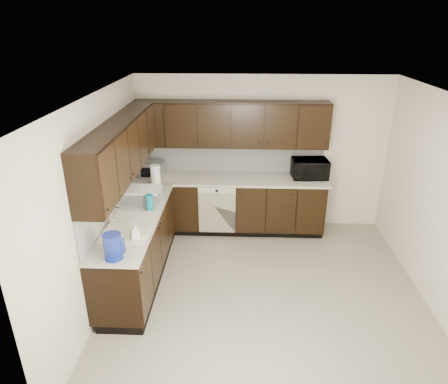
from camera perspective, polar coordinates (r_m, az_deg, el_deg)
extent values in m
plane|color=gray|center=(5.33, 5.88, -14.25)|extent=(4.00, 4.00, 0.00)
plane|color=white|center=(4.30, 7.27, 13.21)|extent=(4.00, 4.00, 0.00)
cube|color=beige|center=(6.54, 5.40, 5.49)|extent=(4.00, 0.02, 2.50)
cube|color=beige|center=(4.95, -17.27, -1.53)|extent=(0.02, 4.00, 2.50)
cube|color=beige|center=(5.23, 28.94, -2.17)|extent=(0.02, 4.00, 2.50)
cube|color=beige|center=(3.00, 9.02, -18.57)|extent=(4.00, 0.02, 2.50)
cube|color=black|center=(6.55, 0.88, -1.91)|extent=(3.00, 0.60, 0.90)
cube|color=black|center=(5.48, -12.30, -7.90)|extent=(0.60, 2.20, 0.90)
cube|color=black|center=(6.75, 0.87, -4.88)|extent=(3.00, 0.54, 0.10)
cube|color=black|center=(5.69, -11.65, -11.36)|extent=(0.54, 2.20, 0.10)
cube|color=#B6AE9F|center=(6.36, 0.91, 1.92)|extent=(3.03, 0.63, 0.04)
cube|color=#B6AE9F|center=(5.26, -12.73, -3.51)|extent=(0.63, 2.23, 0.04)
cube|color=silver|center=(6.54, 0.99, 4.96)|extent=(3.00, 0.02, 0.48)
cube|color=silver|center=(5.49, -15.11, 0.43)|extent=(0.02, 2.80, 0.48)
cube|color=black|center=(6.23, 0.99, 9.67)|extent=(3.00, 0.33, 0.70)
cube|color=black|center=(5.10, -14.67, 5.79)|extent=(0.33, 2.47, 0.70)
cube|color=beige|center=(6.27, -1.01, -2.60)|extent=(0.58, 0.02, 0.78)
cube|color=beige|center=(6.13, -1.04, 0.24)|extent=(0.58, 0.03, 0.08)
cylinder|color=black|center=(6.11, -1.05, 0.18)|extent=(0.04, 0.02, 0.04)
cube|color=beige|center=(4.98, -13.37, -4.81)|extent=(0.54, 0.82, 0.03)
cube|color=beige|center=(4.86, -13.88, -6.80)|extent=(0.42, 0.34, 0.16)
cube|color=beige|center=(5.19, -12.73, -4.60)|extent=(0.42, 0.34, 0.16)
cylinder|color=silver|center=(4.99, -15.94, -3.44)|extent=(0.03, 0.03, 0.26)
cylinder|color=silver|center=(4.93, -15.54, -2.21)|extent=(0.14, 0.02, 0.02)
cylinder|color=#B2B2B7|center=(4.84, -13.91, -6.49)|extent=(0.20, 0.20, 0.10)
imported|color=black|center=(6.44, 12.14, 3.29)|extent=(0.58, 0.42, 0.30)
imported|color=gray|center=(4.66, -12.57, -5.45)|extent=(0.12, 0.12, 0.21)
imported|color=gray|center=(5.76, -13.04, 0.34)|extent=(0.10, 0.10, 0.22)
cube|color=#AAAAAC|center=(6.46, -10.25, 3.18)|extent=(0.42, 0.34, 0.23)
cube|color=white|center=(5.57, -11.68, -0.51)|extent=(0.53, 0.42, 0.19)
cylinder|color=#10289A|center=(4.33, -15.61, -7.52)|extent=(0.25, 0.25, 0.29)
cylinder|color=#0B6C80|center=(5.30, -10.58, -1.52)|extent=(0.12, 0.12, 0.22)
cylinder|color=white|center=(6.10, -9.76, 2.40)|extent=(0.17, 0.17, 0.31)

